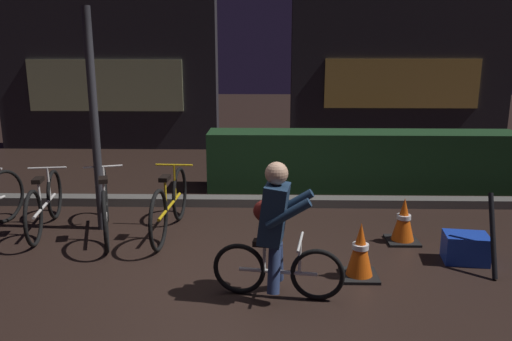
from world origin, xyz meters
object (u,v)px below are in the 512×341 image
Objects in this scene: street_post at (94,123)px; cyclist at (276,230)px; blue_crate at (466,248)px; closed_umbrella at (493,235)px; traffic_cone_far at (404,221)px; parked_bike_center_right at (170,205)px; parked_bike_left_mid at (45,204)px; parked_bike_center_left at (105,207)px; traffic_cone_near at (360,251)px.

street_post is 2.13× the size of cyclist.
blue_crate is 0.52× the size of closed_umbrella.
closed_umbrella is at bearing -50.00° from traffic_cone_far.
street_post reaches higher than closed_umbrella.
parked_bike_center_right is 3.34m from blue_crate.
parked_bike_left_mid is (-0.66, -0.08, -0.99)m from street_post.
parked_bike_center_left is 3.12× the size of traffic_cone_far.
parked_bike_center_left is at bearing 159.04° from traffic_cone_near.
blue_crate is at bearing -100.14° from parked_bike_center_right.
traffic_cone_far is 2.03m from cyclist.
traffic_cone_near is 0.45× the size of cyclist.
parked_bike_center_right is 2.00m from cyclist.
street_post reaches higher than cyclist.
parked_bike_center_right reaches higher than traffic_cone_near.
parked_bike_left_mid is at bearing 84.00° from closed_umbrella.
closed_umbrella reaches higher than blue_crate.
street_post reaches higher than traffic_cone_far.
closed_umbrella reaches higher than parked_bike_left_mid.
closed_umbrella is (3.39, -1.01, 0.03)m from parked_bike_center_right.
parked_bike_left_mid is 0.92× the size of parked_bike_center_right.
traffic_cone_far is at bearing 133.55° from blue_crate.
street_post is 4.73× the size of traffic_cone_near.
parked_bike_center_right is (0.88, -0.14, -0.96)m from street_post.
parked_bike_left_mid is at bearing -173.02° from street_post.
closed_umbrella is at bearing -120.13° from parked_bike_center_left.
traffic_cone_near is at bearing -125.24° from traffic_cone_far.
parked_bike_center_left reaches higher than traffic_cone_far.
traffic_cone_near is (2.07, -1.16, -0.09)m from parked_bike_center_right.
blue_crate is at bearing 30.21° from cyclist.
parked_bike_left_mid is 4.28m from traffic_cone_far.
parked_bike_left_mid is at bearing 170.28° from blue_crate.
traffic_cone_far is 1.20× the size of blue_crate.
parked_bike_center_right is at bearing 175.36° from traffic_cone_far.
parked_bike_left_mid is 2.85× the size of traffic_cone_near.
parked_bike_center_left is (0.79, -0.14, 0.02)m from parked_bike_left_mid.
parked_bike_center_left is 3.76× the size of blue_crate.
parked_bike_left_mid is 0.96× the size of parked_bike_center_left.
parked_bike_left_mid is 3.63× the size of blue_crate.
street_post is at bearing -92.24° from parked_bike_left_mid.
traffic_cone_far is at bearing -102.98° from parked_bike_left_mid.
parked_bike_center_left reaches higher than closed_umbrella.
parked_bike_center_left is at bearing -59.35° from street_post.
closed_umbrella is at bearing -103.53° from parked_bike_center_right.
traffic_cone_near is (2.95, -1.30, -1.06)m from street_post.
street_post is 4.38m from blue_crate.
blue_crate is at bearing 37.16° from closed_umbrella.
parked_bike_center_right is 2.03× the size of closed_umbrella.
cyclist is (1.24, -1.55, 0.27)m from parked_bike_center_right.
street_post reaches higher than parked_bike_center_right.
street_post is 4.52m from closed_umbrella.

